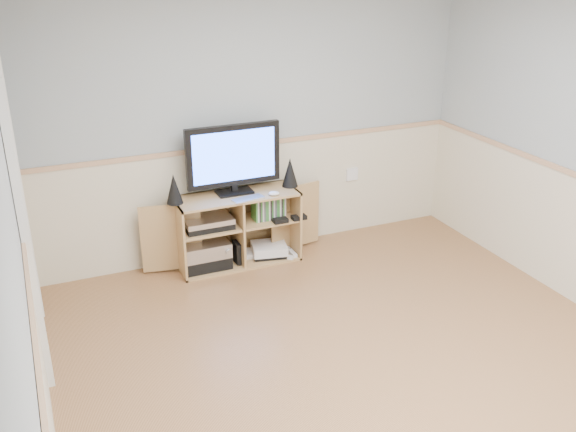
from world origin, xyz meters
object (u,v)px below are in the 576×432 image
(game_consoles, at_px, (268,250))
(media_cabinet, at_px, (236,226))
(monitor, at_px, (233,157))
(keyboard, at_px, (248,199))

(game_consoles, bearing_deg, media_cabinet, 167.27)
(media_cabinet, relative_size, monitor, 2.03)
(monitor, distance_m, game_consoles, 0.95)
(keyboard, bearing_deg, game_consoles, 18.71)
(media_cabinet, height_order, keyboard, keyboard)
(media_cabinet, xyz_separation_m, keyboard, (0.06, -0.19, 0.32))
(media_cabinet, xyz_separation_m, monitor, (0.00, -0.00, 0.65))
(keyboard, relative_size, game_consoles, 0.60)
(monitor, xyz_separation_m, keyboard, (0.06, -0.19, -0.32))
(media_cabinet, bearing_deg, game_consoles, -12.73)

